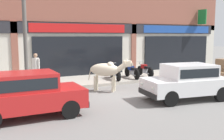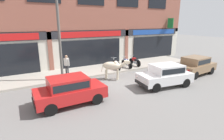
{
  "view_description": "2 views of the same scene",
  "coord_description": "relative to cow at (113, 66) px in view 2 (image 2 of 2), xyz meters",
  "views": [
    {
      "loc": [
        -5.63,
        -9.81,
        2.63
      ],
      "look_at": [
        -0.1,
        1.0,
        1.01
      ],
      "focal_mm": 42.0,
      "sensor_mm": 36.0,
      "label": 1
    },
    {
      "loc": [
        -6.62,
        -9.57,
        4.1
      ],
      "look_at": [
        -0.49,
        1.0,
        0.75
      ],
      "focal_mm": 28.0,
      "sensor_mm": 36.0,
      "label": 2
    }
  ],
  "objects": [
    {
      "name": "ground_plane",
      "position": [
        0.33,
        -1.1,
        -1.01
      ],
      "size": [
        90.0,
        90.0,
        0.0
      ],
      "primitive_type": "plane",
      "color": "slate"
    },
    {
      "name": "sidewalk",
      "position": [
        0.33,
        2.73,
        -0.93
      ],
      "size": [
        19.0,
        3.28,
        0.15
      ],
      "primitive_type": "cube",
      "color": "#A8A093",
      "rests_on": "ground"
    },
    {
      "name": "shop_building",
      "position": [
        0.33,
        4.63,
        3.84
      ],
      "size": [
        23.0,
        1.4,
        10.09
      ],
      "color": "#8E5142",
      "rests_on": "ground"
    },
    {
      "name": "cow",
      "position": [
        0.0,
        0.0,
        0.0
      ],
      "size": [
        1.74,
        1.61,
        1.61
      ],
      "color": "beige",
      "rests_on": "ground"
    },
    {
      "name": "car_0",
      "position": [
        6.32,
        -2.28,
        -0.19
      ],
      "size": [
        3.7,
        1.86,
        1.46
      ],
      "color": "black",
      "rests_on": "ground"
    },
    {
      "name": "car_1",
      "position": [
        2.22,
        -2.95,
        -0.19
      ],
      "size": [
        3.77,
        2.1,
        1.46
      ],
      "color": "black",
      "rests_on": "ground"
    },
    {
      "name": "car_2",
      "position": [
        -3.99,
        -2.41,
        -0.19
      ],
      "size": [
        3.63,
        1.65,
        1.46
      ],
      "color": "black",
      "rests_on": "ground"
    },
    {
      "name": "motorcycle_0",
      "position": [
        1.51,
        2.04,
        -0.47
      ],
      "size": [
        0.62,
        1.8,
        0.88
      ],
      "color": "black",
      "rests_on": "sidewalk"
    },
    {
      "name": "motorcycle_1",
      "position": [
        2.6,
        2.0,
        -0.47
      ],
      "size": [
        0.52,
        1.81,
        0.88
      ],
      "color": "black",
      "rests_on": "sidewalk"
    },
    {
      "name": "motorcycle_2",
      "position": [
        3.67,
        2.21,
        -0.47
      ],
      "size": [
        0.52,
        1.81,
        0.88
      ],
      "color": "black",
      "rests_on": "sidewalk"
    },
    {
      "name": "pedestrian",
      "position": [
        -2.84,
        2.06,
        0.13
      ],
      "size": [
        0.32,
        0.43,
        1.6
      ],
      "color": "#2D2D33",
      "rests_on": "sidewalk"
    },
    {
      "name": "utility_pole",
      "position": [
        -3.38,
        1.4,
        2.26
      ],
      "size": [
        0.18,
        0.18,
        6.22
      ],
      "primitive_type": "cylinder",
      "color": "#595651",
      "rests_on": "sidewalk"
    }
  ]
}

